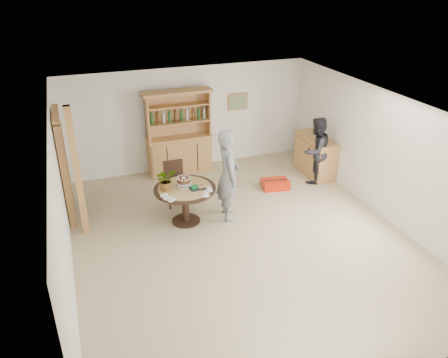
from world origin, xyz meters
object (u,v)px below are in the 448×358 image
hutch (179,145)px  sideboard (315,156)px  red_suitcase (275,184)px  dining_table (185,195)px  dining_chair (175,180)px  teen_boy (228,175)px  adult_person (316,151)px

hutch → sideboard: hutch is taller
sideboard → red_suitcase: (-1.24, -0.38, -0.37)m
hutch → red_suitcase: hutch is taller
dining_table → dining_chair: (0.00, 0.83, -0.07)m
hutch → dining_chair: hutch is taller
dining_chair → red_suitcase: dining_chair is taller
dining_table → teen_boy: 0.92m
teen_boy → adult_person: teen_boy is taller
dining_table → adult_person: adult_person is taller
dining_table → teen_boy: teen_boy is taller
teen_boy → red_suitcase: bearing=-52.9°
dining_chair → dining_table: bearing=-89.0°
hutch → adult_person: 3.23m
hutch → teen_boy: size_ratio=1.09×
dining_table → hutch: bearing=77.8°
hutch → teen_boy: (0.35, -2.42, 0.24)m
red_suitcase → dining_table: bearing=-153.3°
sideboard → teen_boy: teen_boy is taller
teen_boy → adult_person: (2.45, 0.81, -0.15)m
dining_table → red_suitcase: (2.31, 0.70, -0.50)m
hutch → red_suitcase: 2.49m
hutch → sideboard: (3.04, -1.24, -0.22)m
adult_person → dining_chair: bearing=-25.8°
dining_chair → adult_person: (3.30, -0.12, 0.25)m
adult_person → red_suitcase: (-1.00, -0.01, -0.68)m
red_suitcase → dining_chair: bearing=-173.4°
dining_table → teen_boy: size_ratio=0.64×
sideboard → dining_chair: bearing=-176.0°
dining_table → adult_person: 3.38m
dining_table → dining_chair: dining_chair is taller
dining_table → adult_person: (3.30, 0.71, 0.18)m
dining_table → adult_person: bearing=12.1°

